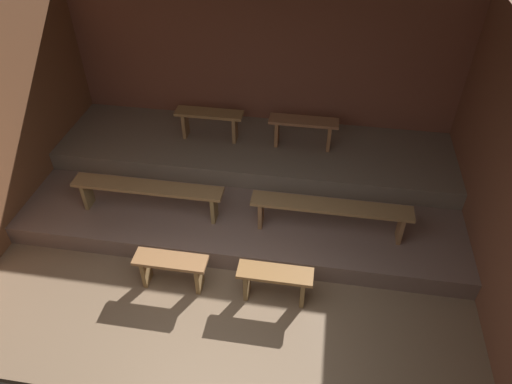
{
  "coord_description": "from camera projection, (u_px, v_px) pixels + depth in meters",
  "views": [
    {
      "loc": [
        0.94,
        -2.4,
        4.48
      ],
      "look_at": [
        0.18,
        2.37,
        0.47
      ],
      "focal_mm": 32.98,
      "sensor_mm": 36.0,
      "label": 1
    }
  ],
  "objects": [
    {
      "name": "ground",
      "position": [
        240.0,
        232.0,
        6.41
      ],
      "size": [
        6.66,
        4.97,
        0.08
      ],
      "primitive_type": "cube",
      "color": "#7B644C"
    },
    {
      "name": "wall_back",
      "position": [
        264.0,
        69.0,
        7.12
      ],
      "size": [
        6.66,
        0.06,
        2.73
      ],
      "primitive_type": "cube",
      "color": "brown",
      "rests_on": "ground"
    },
    {
      "name": "bench_floor_right",
      "position": [
        275.0,
        279.0,
        5.32
      ],
      "size": [
        0.86,
        0.27,
        0.45
      ],
      "color": "olive",
      "rests_on": "ground"
    },
    {
      "name": "platform_middle",
      "position": [
        255.0,
        151.0,
        7.15
      ],
      "size": [
        5.86,
        1.51,
        0.27
      ],
      "primitive_type": "cube",
      "color": "#736557",
      "rests_on": "platform_lower"
    },
    {
      "name": "bench_lower_right",
      "position": [
        331.0,
        210.0,
        5.76
      ],
      "size": [
        1.97,
        0.27,
        0.45
      ],
      "color": "olive",
      "rests_on": "platform_lower"
    },
    {
      "name": "bench_floor_left",
      "position": [
        171.0,
        266.0,
        5.47
      ],
      "size": [
        0.86,
        0.27,
        0.45
      ],
      "color": "#91633B",
      "rests_on": "ground"
    },
    {
      "name": "bench_middle_right",
      "position": [
        303.0,
        127.0,
        6.8
      ],
      "size": [
        1.01,
        0.27,
        0.45
      ],
      "color": "#915E3F",
      "rests_on": "platform_middle"
    },
    {
      "name": "bench_lower_left",
      "position": [
        148.0,
        191.0,
        6.05
      ],
      "size": [
        1.97,
        0.27,
        0.45
      ],
      "color": "olive",
      "rests_on": "platform_lower"
    },
    {
      "name": "bench_middle_left",
      "position": [
        209.0,
        119.0,
        6.97
      ],
      "size": [
        1.01,
        0.27,
        0.45
      ],
      "color": "olive",
      "rests_on": "platform_middle"
    },
    {
      "name": "wall_left",
      "position": [
        5.0,
        126.0,
        5.88
      ],
      "size": [
        0.06,
        4.97,
        2.73
      ],
      "primitive_type": "cube",
      "color": "brown",
      "rests_on": "ground"
    },
    {
      "name": "wall_right",
      "position": [
        502.0,
        171.0,
        5.15
      ],
      "size": [
        0.06,
        4.97,
        2.73
      ],
      "primitive_type": "cube",
      "color": "brown",
      "rests_on": "ground"
    },
    {
      "name": "platform_lower",
      "position": [
        248.0,
        191.0,
        6.82
      ],
      "size": [
        5.86,
        2.8,
        0.27
      ],
      "primitive_type": "cube",
      "color": "#755E56",
      "rests_on": "ground"
    }
  ]
}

